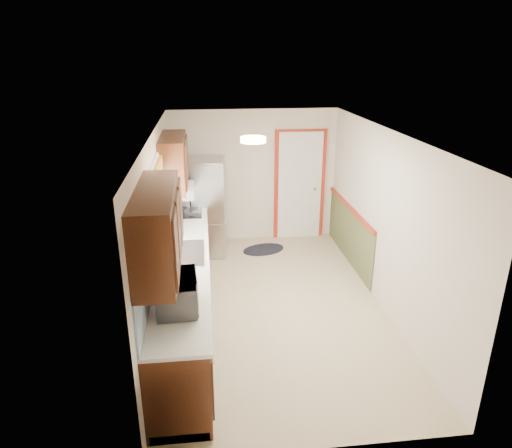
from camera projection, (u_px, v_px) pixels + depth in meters
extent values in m
cube|color=tan|center=(273.00, 305.00, 6.39)|extent=(3.20, 5.20, 0.12)
cube|color=white|center=(276.00, 133.00, 5.54)|extent=(3.20, 5.20, 0.12)
cube|color=beige|center=(254.00, 176.00, 8.29)|extent=(3.20, 0.10, 2.40)
cube|color=beige|center=(322.00, 335.00, 3.65)|extent=(3.20, 0.10, 2.40)
cube|color=beige|center=(158.00, 230.00, 5.81)|extent=(0.10, 5.20, 2.40)
cube|color=beige|center=(385.00, 220.00, 6.13)|extent=(0.10, 5.20, 2.40)
cube|color=#3C1C0D|center=(185.00, 292.00, 5.83)|extent=(0.60, 4.00, 0.90)
cube|color=silver|center=(184.00, 258.00, 5.66)|extent=(0.63, 4.00, 0.04)
cube|color=#5390C9|center=(157.00, 238.00, 5.53)|extent=(0.02, 4.00, 0.55)
cube|color=#3C1C0D|center=(158.00, 229.00, 4.12)|extent=(0.35, 1.40, 0.75)
cube|color=#3C1C0D|center=(174.00, 162.00, 6.63)|extent=(0.35, 1.20, 0.75)
cube|color=white|center=(155.00, 203.00, 5.48)|extent=(0.02, 1.00, 0.90)
cube|color=#CA6325|center=(157.00, 175.00, 5.36)|extent=(0.05, 1.12, 0.24)
cube|color=#B7B7BC|center=(183.00, 253.00, 5.75)|extent=(0.52, 0.82, 0.02)
cube|color=white|center=(179.00, 190.00, 6.84)|extent=(0.45, 0.60, 0.15)
cube|color=maroon|center=(299.00, 186.00, 8.43)|extent=(0.94, 0.05, 2.08)
cube|color=white|center=(300.00, 186.00, 8.40)|extent=(0.80, 0.04, 2.00)
cube|color=#4B532E|center=(349.00, 235.00, 7.65)|extent=(0.02, 2.30, 0.90)
cube|color=maroon|center=(350.00, 208.00, 7.48)|extent=(0.04, 2.30, 0.06)
cylinder|color=#FFD88C|center=(253.00, 140.00, 5.34)|extent=(0.30, 0.30, 0.06)
imported|color=white|center=(177.00, 290.00, 4.47)|extent=(0.36, 0.61, 0.40)
cube|color=#B7B7BC|center=(205.00, 207.00, 7.80)|extent=(0.77, 0.73, 1.68)
cylinder|color=black|center=(191.00, 219.00, 7.46)|extent=(0.02, 0.02, 1.17)
ellipsoid|color=black|center=(263.00, 249.00, 8.17)|extent=(0.89, 0.71, 0.01)
cube|color=black|center=(187.00, 212.00, 7.20)|extent=(0.47, 0.56, 0.02)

